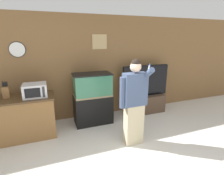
{
  "coord_description": "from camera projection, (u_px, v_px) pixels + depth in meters",
  "views": [
    {
      "loc": [
        -1.11,
        -1.44,
        2.04
      ],
      "look_at": [
        0.11,
        1.83,
        1.05
      ],
      "focal_mm": 28.0,
      "sensor_mm": 36.0,
      "label": 1
    }
  ],
  "objects": [
    {
      "name": "microwave",
      "position": [
        35.0,
        90.0,
        3.55
      ],
      "size": [
        0.45,
        0.39,
        0.27
      ],
      "color": "silver",
      "rests_on": "counter_island"
    },
    {
      "name": "tv_on_stand",
      "position": [
        145.0,
        99.0,
        4.89
      ],
      "size": [
        1.36,
        0.4,
        1.34
      ],
      "color": "#4C3828",
      "rests_on": "ground_plane"
    },
    {
      "name": "knife_block",
      "position": [
        6.0,
        92.0,
        3.47
      ],
      "size": [
        0.12,
        0.11,
        0.34
      ],
      "color": "brown",
      "rests_on": "counter_island"
    },
    {
      "name": "person_standing",
      "position": [
        134.0,
        102.0,
        3.3
      ],
      "size": [
        0.53,
        0.4,
        1.68
      ],
      "color": "#BCAD89",
      "rests_on": "ground_plane"
    },
    {
      "name": "wall_back_paneled",
      "position": [
        93.0,
        68.0,
        4.52
      ],
      "size": [
        10.0,
        0.08,
        2.6
      ],
      "color": "brown",
      "rests_on": "ground_plane"
    },
    {
      "name": "counter_island",
      "position": [
        24.0,
        117.0,
        3.65
      ],
      "size": [
        1.26,
        0.68,
        0.88
      ],
      "color": "brown",
      "rests_on": "ground_plane"
    },
    {
      "name": "aquarium_on_stand",
      "position": [
        93.0,
        99.0,
        4.23
      ],
      "size": [
        0.9,
        0.5,
        1.25
      ],
      "color": "black",
      "rests_on": "ground_plane"
    }
  ]
}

